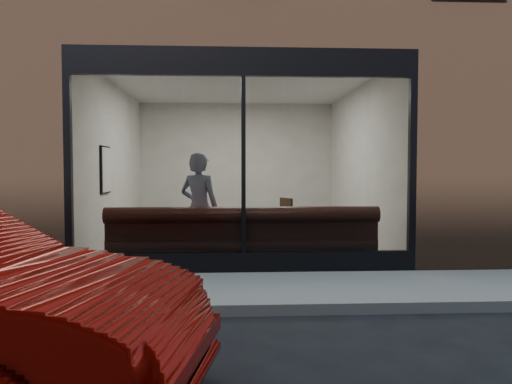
{
  "coord_description": "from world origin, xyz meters",
  "views": [
    {
      "loc": [
        -0.21,
        -5.05,
        1.49
      ],
      "look_at": [
        0.2,
        2.4,
        1.14
      ],
      "focal_mm": 35.0,
      "sensor_mm": 36.0,
      "label": 1
    }
  ],
  "objects": [
    {
      "name": "cafe_wall_right",
      "position": [
        2.49,
        5.0,
        1.6
      ],
      "size": [
        0.0,
        6.0,
        6.0
      ],
      "primitive_type": "plane",
      "rotation": [
        1.57,
        0.0,
        -1.57
      ],
      "color": "beige",
      "rests_on": "ground"
    },
    {
      "name": "kerb_near",
      "position": [
        0.0,
        -0.05,
        0.06
      ],
      "size": [
        40.0,
        0.1,
        0.12
      ],
      "primitive_type": "cube",
      "color": "gray",
      "rests_on": "ground"
    },
    {
      "name": "cafe_table_left",
      "position": [
        -0.69,
        3.0,
        0.74
      ],
      "size": [
        0.86,
        0.86,
        0.04
      ],
      "primitive_type": "cube",
      "rotation": [
        0.0,
        0.0,
        -0.37
      ],
      "color": "#301E12",
      "rests_on": "cafe_floor"
    },
    {
      "name": "person",
      "position": [
        -0.67,
        2.76,
        0.87
      ],
      "size": [
        0.75,
        0.64,
        1.75
      ],
      "primitive_type": "imported",
      "rotation": [
        0.0,
        0.0,
        2.73
      ],
      "color": "#A0ADD1",
      "rests_on": "cafe_floor"
    },
    {
      "name": "storefront_header",
      "position": [
        0.0,
        2.05,
        3.0
      ],
      "size": [
        5.0,
        0.1,
        0.4
      ],
      "primitive_type": "cube",
      "color": "black",
      "rests_on": "host_building_upper"
    },
    {
      "name": "storefront_glass",
      "position": [
        0.0,
        2.02,
        1.55
      ],
      "size": [
        4.8,
        0.0,
        4.8
      ],
      "primitive_type": "plane",
      "rotation": [
        1.57,
        0.0,
        0.0
      ],
      "color": "white",
      "rests_on": "storefront_kick"
    },
    {
      "name": "cafe_wall_left",
      "position": [
        -2.49,
        5.0,
        1.6
      ],
      "size": [
        0.0,
        6.0,
        6.0
      ],
      "primitive_type": "plane",
      "rotation": [
        1.57,
        0.0,
        1.57
      ],
      "color": "beige",
      "rests_on": "ground"
    },
    {
      "name": "cafe_table_right",
      "position": [
        0.46,
        3.41,
        0.74
      ],
      "size": [
        0.8,
        0.8,
        0.04
      ],
      "primitive_type": "cube",
      "rotation": [
        0.0,
        0.0,
        0.17
      ],
      "color": "#301E12",
      "rests_on": "cafe_floor"
    },
    {
      "name": "cafe_chair_left",
      "position": [
        -0.89,
        3.99,
        0.24
      ],
      "size": [
        0.52,
        0.52,
        0.04
      ],
      "primitive_type": "cube",
      "rotation": [
        0.0,
        0.0,
        3.56
      ],
      "color": "#301E12",
      "rests_on": "cafe_floor"
    },
    {
      "name": "ground",
      "position": [
        0.0,
        0.0,
        0.0
      ],
      "size": [
        120.0,
        120.0,
        0.0
      ],
      "primitive_type": "plane",
      "color": "black",
      "rests_on": "ground"
    },
    {
      "name": "cafe_floor",
      "position": [
        0.0,
        5.0,
        0.02
      ],
      "size": [
        6.0,
        6.0,
        0.0
      ],
      "primitive_type": "plane",
      "color": "#2D2D30",
      "rests_on": "ground"
    },
    {
      "name": "storefront_mullion",
      "position": [
        0.0,
        2.05,
        1.55
      ],
      "size": [
        0.06,
        0.1,
        2.5
      ],
      "primitive_type": "cube",
      "color": "black",
      "rests_on": "storefront_kick"
    },
    {
      "name": "host_building_pier_right",
      "position": [
        3.75,
        8.0,
        1.6
      ],
      "size": [
        2.5,
        12.0,
        3.2
      ],
      "primitive_type": "cube",
      "color": "brown",
      "rests_on": "ground"
    },
    {
      "name": "cafe_ceiling",
      "position": [
        0.0,
        5.0,
        3.19
      ],
      "size": [
        6.0,
        6.0,
        0.0
      ],
      "primitive_type": "plane",
      "rotation": [
        3.14,
        0.0,
        0.0
      ],
      "color": "white",
      "rests_on": "host_building_upper"
    },
    {
      "name": "storefront_kick",
      "position": [
        0.0,
        2.05,
        0.15
      ],
      "size": [
        5.0,
        0.1,
        0.3
      ],
      "primitive_type": "cube",
      "color": "black",
      "rests_on": "ground"
    },
    {
      "name": "wall_poster",
      "position": [
        -2.45,
        4.21,
        1.47
      ],
      "size": [
        0.02,
        0.61,
        0.81
      ],
      "primitive_type": "cube",
      "color": "white",
      "rests_on": "cafe_wall_left"
    },
    {
      "name": "cafe_chair_right",
      "position": [
        0.68,
        4.08,
        0.24
      ],
      "size": [
        0.53,
        0.53,
        0.04
      ],
      "primitive_type": "cube",
      "rotation": [
        0.0,
        0.0,
        3.57
      ],
      "color": "#301E12",
      "rests_on": "cafe_floor"
    },
    {
      "name": "sidewalk_near",
      "position": [
        0.0,
        1.0,
        0.01
      ],
      "size": [
        40.0,
        2.0,
        0.01
      ],
      "primitive_type": "cube",
      "color": "gray",
      "rests_on": "ground"
    },
    {
      "name": "banquette",
      "position": [
        0.0,
        2.45,
        0.23
      ],
      "size": [
        4.0,
        0.55,
        0.45
      ],
      "primitive_type": "cube",
      "color": "black",
      "rests_on": "cafe_floor"
    },
    {
      "name": "cafe_wall_back",
      "position": [
        0.0,
        7.99,
        1.6
      ],
      "size": [
        5.0,
        0.0,
        5.0
      ],
      "primitive_type": "plane",
      "rotation": [
        1.57,
        0.0,
        0.0
      ],
      "color": "beige",
      "rests_on": "ground"
    },
    {
      "name": "host_building_backfill",
      "position": [
        0.0,
        11.0,
        1.6
      ],
      "size": [
        5.0,
        6.0,
        3.2
      ],
      "primitive_type": "cube",
      "color": "brown",
      "rests_on": "ground"
    },
    {
      "name": "host_building_pier_left",
      "position": [
        -3.75,
        8.0,
        1.6
      ],
      "size": [
        2.5,
        12.0,
        3.2
      ],
      "primitive_type": "cube",
      "color": "brown",
      "rests_on": "ground"
    }
  ]
}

